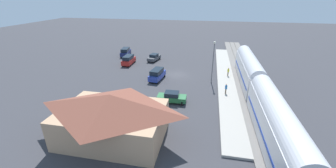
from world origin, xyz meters
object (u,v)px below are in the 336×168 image
Objects in this scene: passenger_train at (259,88)px; suv_blue at (157,74)px; pedestrian_waiting_far at (228,71)px; sedan_charcoal at (154,57)px; light_pole_near_platform at (213,57)px; station_building at (112,116)px; pedestrian_on_platform at (226,88)px; suv_red at (129,60)px; suv_navy at (126,52)px; sedan_green at (172,97)px.

suv_blue is (17.38, -6.98, -1.71)m from passenger_train.
pedestrian_waiting_far is 0.36× the size of sedan_charcoal.
light_pole_near_platform is at bearing 141.00° from sedan_charcoal.
pedestrian_on_platform is (-13.58, -14.10, -1.63)m from station_building.
suv_red and suv_blue have the same top height.
pedestrian_waiting_far reaches higher than sedan_charcoal.
suv_red is at bearing -41.76° from suv_blue.
suv_red is 0.62× the size of light_pole_near_platform.
station_building is 19.64m from pedestrian_on_platform.
suv_navy is 0.65× the size of light_pole_near_platform.
station_building is at bearing 109.76° from suv_navy.
pedestrian_waiting_far is at bearing -133.52° from light_pole_near_platform.
sedan_charcoal and sedan_green have the same top height.
suv_red is 0.96× the size of suv_navy.
sedan_green is (9.34, 12.79, -0.40)m from pedestrian_waiting_far.
suv_blue is 19.71m from suv_navy.
passenger_train reaches higher than suv_red.
light_pole_near_platform is at bearing -120.30° from station_building.
sedan_green is 11.85m from light_pole_near_platform.
suv_red is at bearing -29.60° from pedestrian_on_platform.
passenger_train is 37.33m from suv_navy.
sedan_green is at bearing 26.80° from pedestrian_on_platform.
pedestrian_waiting_far is 0.33× the size of suv_blue.
suv_red is (8.50, -26.64, -1.76)m from station_building.
station_building is at bearing 107.69° from suv_red.
pedestrian_waiting_far is (-14.49, -22.63, -1.63)m from station_building.
suv_blue reaches higher than pedestrian_waiting_far.
pedestrian_waiting_far is 0.33× the size of suv_navy.
light_pole_near_platform reaches higher than station_building.
sedan_charcoal is at bearing -24.92° from pedestrian_waiting_far.
pedestrian_on_platform is 32.21m from suv_navy.
light_pole_near_platform reaches higher than pedestrian_waiting_far.
sedan_charcoal is at bearing -83.95° from station_building.
light_pole_near_platform reaches higher than suv_navy.
pedestrian_on_platform is at bearing -153.20° from sedan_green.
pedestrian_waiting_far is 0.21× the size of light_pole_near_platform.
station_building is at bearing 59.70° from light_pole_near_platform.
pedestrian_waiting_far is at bearing -72.48° from passenger_train.
sedan_green is 0.57× the size of light_pole_near_platform.
light_pole_near_platform reaches higher than sedan_charcoal.
light_pole_near_platform is (3.29, 3.47, 3.71)m from pedestrian_waiting_far.
sedan_charcoal is at bearing -42.31° from passenger_train.
light_pole_near_platform reaches higher than suv_red.
sedan_charcoal is (3.27, -30.89, -2.03)m from station_building.
passenger_train is at bearing -172.54° from sedan_green.
suv_navy is at bearing -54.06° from sedan_green.
suv_blue is at bearing 130.06° from suv_navy.
passenger_train is 7.13× the size of suv_blue.
passenger_train is 5.35m from pedestrian_on_platform.
sedan_charcoal is (3.89, -12.38, -0.27)m from suv_blue.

